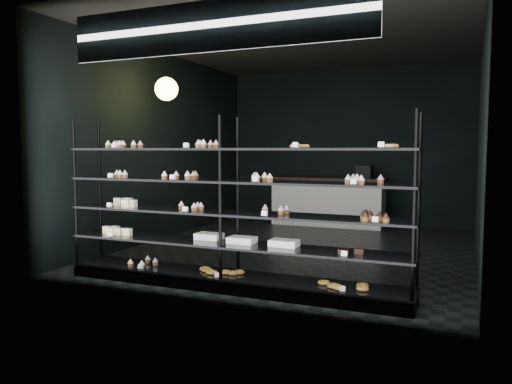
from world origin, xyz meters
TOP-DOWN VIEW (x-y plane):
  - room at (0.00, 0.00)m, footprint 5.01×6.01m
  - display_shelf at (-0.07, -2.45)m, footprint 4.00×0.50m
  - signage at (0.00, -2.93)m, footprint 3.30×0.05m
  - pendant_lamp at (-1.83, -0.91)m, footprint 0.34×0.34m
  - service_counter at (-0.22, 2.50)m, footprint 2.31×0.65m

SIDE VIEW (x-z plane):
  - service_counter at x=-0.22m, z-range -0.11..1.12m
  - display_shelf at x=-0.07m, z-range -0.33..1.58m
  - room at x=0.00m, z-range 0.00..3.20m
  - pendant_lamp at x=-1.83m, z-range 2.00..2.90m
  - signage at x=0.00m, z-range 2.50..3.00m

